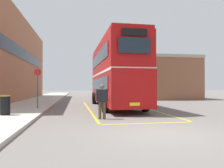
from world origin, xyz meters
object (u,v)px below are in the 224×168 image
Objects in this scene: pedestrian_boarding at (102,99)px; bus_stop_sign at (38,84)px; double_decker_bus at (115,73)px; litter_bin at (5,105)px; single_deck_bus at (110,86)px.

bus_stop_sign is (-3.63, 4.29, 0.72)m from pedestrian_boarding.
double_decker_bus reaches higher than litter_bin.
litter_bin is at bearing 165.97° from pedestrian_boarding.
double_decker_bus is 16.42m from single_deck_bus.
double_decker_bus is at bearing 74.56° from pedestrian_boarding.
pedestrian_boarding is (-3.76, -22.13, -0.70)m from single_deck_bus.
litter_bin is at bearing -142.82° from double_decker_bus.
litter_bin is (-4.60, 1.15, -0.32)m from pedestrian_boarding.
pedestrian_boarding is at bearing -49.80° from bus_stop_sign.
pedestrian_boarding is 1.73× the size of litter_bin.
double_decker_bus is 5.55m from bus_stop_sign.
single_deck_bus is (2.14, 16.26, -0.88)m from double_decker_bus.
bus_stop_sign is (0.98, 3.14, 1.05)m from litter_bin.
litter_bin is at bearing -111.73° from single_deck_bus.
bus_stop_sign is at bearing 72.73° from litter_bin.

